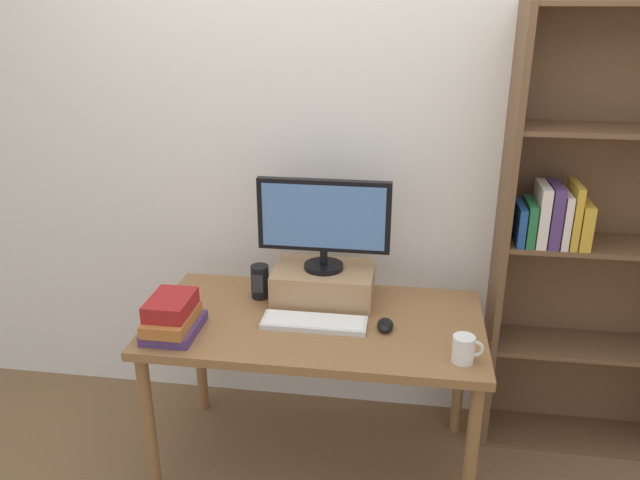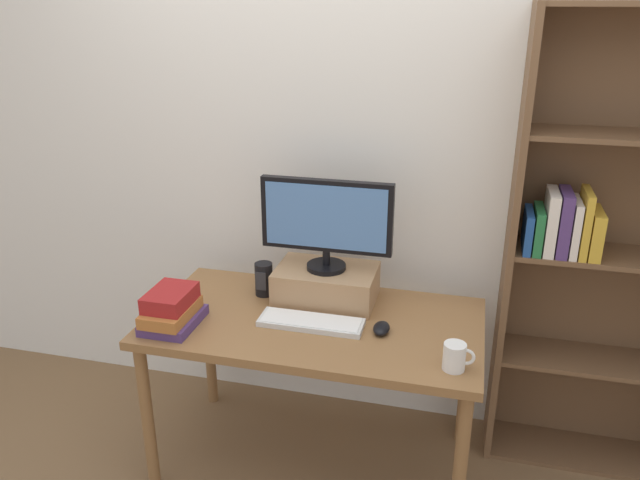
% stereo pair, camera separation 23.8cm
% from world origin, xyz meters
% --- Properties ---
extents(ground_plane, '(12.00, 12.00, 0.00)m').
position_xyz_m(ground_plane, '(0.00, 0.00, 0.00)').
color(ground_plane, brown).
extents(back_wall, '(7.00, 0.08, 2.60)m').
position_xyz_m(back_wall, '(0.00, 0.52, 1.30)').
color(back_wall, silver).
rests_on(back_wall, ground_plane).
extents(desk, '(1.34, 0.72, 0.72)m').
position_xyz_m(desk, '(0.00, 0.00, 0.64)').
color(desk, olive).
rests_on(desk, ground_plane).
extents(bookshelf_unit, '(0.89, 0.28, 1.92)m').
position_xyz_m(bookshelf_unit, '(1.15, 0.37, 0.98)').
color(bookshelf_unit, brown).
rests_on(bookshelf_unit, ground_plane).
extents(riser_box, '(0.42, 0.28, 0.15)m').
position_xyz_m(riser_box, '(0.01, 0.18, 0.79)').
color(riser_box, '#A87F56').
rests_on(riser_box, desk).
extents(computer_monitor, '(0.55, 0.17, 0.39)m').
position_xyz_m(computer_monitor, '(0.01, 0.18, 1.08)').
color(computer_monitor, black).
rests_on(computer_monitor, riser_box).
extents(keyboard, '(0.42, 0.14, 0.02)m').
position_xyz_m(keyboard, '(0.00, -0.05, 0.73)').
color(keyboard, silver).
rests_on(keyboard, desk).
extents(computer_mouse, '(0.06, 0.10, 0.04)m').
position_xyz_m(computer_mouse, '(0.28, -0.04, 0.73)').
color(computer_mouse, black).
rests_on(computer_mouse, desk).
extents(book_stack, '(0.19, 0.27, 0.15)m').
position_xyz_m(book_stack, '(-0.53, -0.19, 0.78)').
color(book_stack, '#4C336B').
rests_on(book_stack, desk).
extents(coffee_mug, '(0.11, 0.08, 0.10)m').
position_xyz_m(coffee_mug, '(0.57, -0.23, 0.77)').
color(coffee_mug, white).
rests_on(coffee_mug, desk).
extents(desk_speaker, '(0.08, 0.08, 0.15)m').
position_xyz_m(desk_speaker, '(-0.27, 0.16, 0.79)').
color(desk_speaker, black).
rests_on(desk_speaker, desk).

